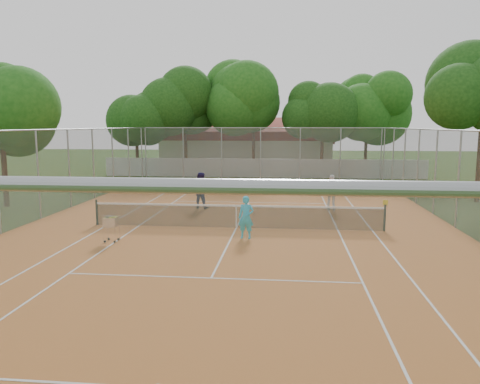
# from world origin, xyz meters

# --- Properties ---
(ground) EXTENTS (120.00, 120.00, 0.00)m
(ground) POSITION_xyz_m (0.00, 0.00, 0.00)
(ground) COLOR #1A320D
(ground) RESTS_ON ground
(court_pad) EXTENTS (18.00, 34.00, 0.02)m
(court_pad) POSITION_xyz_m (0.00, 0.00, 0.01)
(court_pad) COLOR #BF6525
(court_pad) RESTS_ON ground
(court_lines) EXTENTS (10.98, 23.78, 0.01)m
(court_lines) POSITION_xyz_m (0.00, 0.00, 0.02)
(court_lines) COLOR white
(court_lines) RESTS_ON court_pad
(tennis_net) EXTENTS (11.88, 0.10, 0.98)m
(tennis_net) POSITION_xyz_m (0.00, 0.00, 0.51)
(tennis_net) COLOR black
(tennis_net) RESTS_ON court_pad
(perimeter_fence) EXTENTS (18.00, 34.00, 4.00)m
(perimeter_fence) POSITION_xyz_m (0.00, 0.00, 2.00)
(perimeter_fence) COLOR slate
(perimeter_fence) RESTS_ON ground
(boundary_wall) EXTENTS (26.00, 0.30, 1.50)m
(boundary_wall) POSITION_xyz_m (0.00, 19.00, 0.75)
(boundary_wall) COLOR silver
(boundary_wall) RESTS_ON ground
(clubhouse) EXTENTS (16.40, 9.00, 4.40)m
(clubhouse) POSITION_xyz_m (-2.00, 29.00, 2.20)
(clubhouse) COLOR beige
(clubhouse) RESTS_ON ground
(tropical_trees) EXTENTS (29.00, 19.00, 10.00)m
(tropical_trees) POSITION_xyz_m (0.00, 22.00, 5.00)
(tropical_trees) COLOR #11360D
(tropical_trees) RESTS_ON ground
(player_near) EXTENTS (0.62, 0.44, 1.59)m
(player_near) POSITION_xyz_m (0.55, -1.71, 0.82)
(player_near) COLOR #1AB2E1
(player_near) RESTS_ON court_pad
(player_far_left) EXTENTS (1.02, 0.87, 1.84)m
(player_far_left) POSITION_xyz_m (-2.31, 4.40, 0.94)
(player_far_left) COLOR #1D1747
(player_far_left) RESTS_ON court_pad
(player_far_right) EXTENTS (1.13, 0.73, 1.79)m
(player_far_right) POSITION_xyz_m (4.26, 4.40, 0.91)
(player_far_right) COLOR silver
(player_far_right) RESTS_ON court_pad
(ball_hopper) EXTENTS (0.57, 0.57, 1.00)m
(ball_hopper) POSITION_xyz_m (-4.25, -2.74, 0.52)
(ball_hopper) COLOR silver
(ball_hopper) RESTS_ON court_pad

